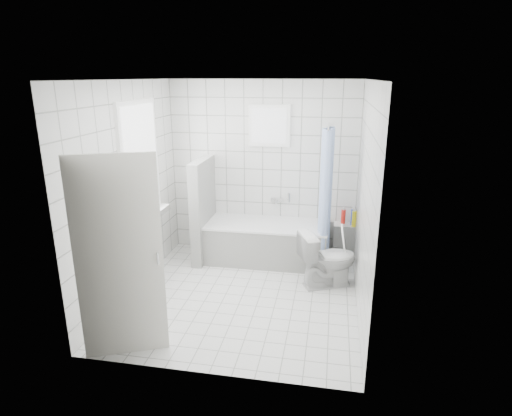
# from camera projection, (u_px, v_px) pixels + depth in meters

# --- Properties ---
(ground) EXTENTS (3.00, 3.00, 0.00)m
(ground) POSITION_uv_depth(u_px,v_px,m) (243.00, 295.00, 5.37)
(ground) COLOR white
(ground) RESTS_ON ground
(ceiling) EXTENTS (3.00, 3.00, 0.00)m
(ceiling) POSITION_uv_depth(u_px,v_px,m) (240.00, 80.00, 4.60)
(ceiling) COLOR white
(ceiling) RESTS_ON ground
(wall_back) EXTENTS (2.80, 0.02, 2.60)m
(wall_back) POSITION_uv_depth(u_px,v_px,m) (263.00, 169.00, 6.39)
(wall_back) COLOR white
(wall_back) RESTS_ON ground
(wall_front) EXTENTS (2.80, 0.02, 2.60)m
(wall_front) POSITION_uv_depth(u_px,v_px,m) (204.00, 243.00, 3.57)
(wall_front) COLOR white
(wall_front) RESTS_ON ground
(wall_left) EXTENTS (0.02, 3.00, 2.60)m
(wall_left) POSITION_uv_depth(u_px,v_px,m) (130.00, 190.00, 5.22)
(wall_left) COLOR white
(wall_left) RESTS_ON ground
(wall_right) EXTENTS (0.02, 3.00, 2.60)m
(wall_right) POSITION_uv_depth(u_px,v_px,m) (365.00, 202.00, 4.74)
(wall_right) COLOR white
(wall_right) RESTS_ON ground
(window_left) EXTENTS (0.01, 0.90, 1.40)m
(window_left) POSITION_uv_depth(u_px,v_px,m) (142.00, 162.00, 5.41)
(window_left) COLOR white
(window_left) RESTS_ON wall_left
(window_back) EXTENTS (0.50, 0.01, 0.50)m
(window_back) POSITION_uv_depth(u_px,v_px,m) (269.00, 126.00, 6.14)
(window_back) COLOR white
(window_back) RESTS_ON wall_back
(window_sill) EXTENTS (0.18, 1.02, 0.08)m
(window_sill) POSITION_uv_depth(u_px,v_px,m) (149.00, 217.00, 5.62)
(window_sill) COLOR white
(window_sill) RESTS_ON wall_left
(door) EXTENTS (0.75, 0.35, 2.00)m
(door) POSITION_uv_depth(u_px,v_px,m) (119.00, 260.00, 3.98)
(door) COLOR silver
(door) RESTS_ON ground
(bathtub) EXTENTS (1.76, 0.77, 0.58)m
(bathtub) POSITION_uv_depth(u_px,v_px,m) (267.00, 242.00, 6.32)
(bathtub) COLOR white
(bathtub) RESTS_ON ground
(partition_wall) EXTENTS (0.15, 0.85, 1.50)m
(partition_wall) POSITION_uv_depth(u_px,v_px,m) (203.00, 210.00, 6.30)
(partition_wall) COLOR white
(partition_wall) RESTS_ON ground
(tiled_ledge) EXTENTS (0.40, 0.24, 0.55)m
(tiled_ledge) POSITION_uv_depth(u_px,v_px,m) (347.00, 242.00, 6.36)
(tiled_ledge) COLOR white
(tiled_ledge) RESTS_ON ground
(toilet) EXTENTS (0.84, 0.68, 0.75)m
(toilet) POSITION_uv_depth(u_px,v_px,m) (328.00, 259.00, 5.53)
(toilet) COLOR white
(toilet) RESTS_ON ground
(curtain_rod) EXTENTS (0.02, 0.80, 0.02)m
(curtain_rod) POSITION_uv_depth(u_px,v_px,m) (329.00, 126.00, 5.65)
(curtain_rod) COLOR silver
(curtain_rod) RESTS_ON wall_back
(shower_curtain) EXTENTS (0.14, 0.48, 1.78)m
(shower_curtain) POSITION_uv_depth(u_px,v_px,m) (325.00, 194.00, 5.79)
(shower_curtain) COLOR #4974D6
(shower_curtain) RESTS_ON curtain_rod
(tub_faucet) EXTENTS (0.18, 0.06, 0.06)m
(tub_faucet) POSITION_uv_depth(u_px,v_px,m) (277.00, 200.00, 6.45)
(tub_faucet) COLOR silver
(tub_faucet) RESTS_ON wall_back
(sill_bottles) EXTENTS (0.15, 0.49, 0.29)m
(sill_bottles) POSITION_uv_depth(u_px,v_px,m) (150.00, 205.00, 5.59)
(sill_bottles) COLOR white
(sill_bottles) RESTS_ON window_sill
(ledge_bottles) EXTENTS (0.21, 0.18, 0.24)m
(ledge_bottles) POSITION_uv_depth(u_px,v_px,m) (350.00, 218.00, 6.23)
(ledge_bottles) COLOR blue
(ledge_bottles) RESTS_ON tiled_ledge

